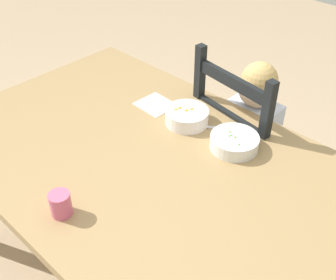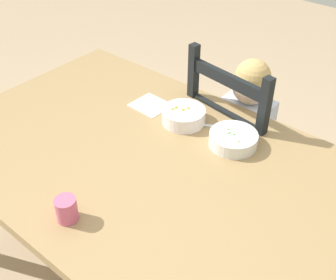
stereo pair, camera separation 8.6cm
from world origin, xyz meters
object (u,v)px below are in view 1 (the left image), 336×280
(spoon, at_px, (209,127))
(dining_table, at_px, (145,172))
(dining_chair, at_px, (244,156))
(bowl_of_carrots, at_px, (187,116))
(drinking_cup, at_px, (61,204))
(bowl_of_peas, at_px, (234,142))
(child_figure, at_px, (249,130))

(spoon, bearing_deg, dining_table, -101.66)
(dining_chair, distance_m, bowl_of_carrots, 0.45)
(spoon, xyz_separation_m, drinking_cup, (-0.04, -0.67, 0.04))
(bowl_of_peas, relative_size, drinking_cup, 2.26)
(bowl_of_carrots, bearing_deg, spoon, 21.94)
(dining_table, height_order, bowl_of_carrots, bowl_of_carrots)
(drinking_cup, bearing_deg, spoon, 86.85)
(child_figure, relative_size, drinking_cup, 11.53)
(dining_chair, relative_size, child_figure, 1.06)
(child_figure, height_order, bowl_of_peas, child_figure)
(bowl_of_carrots, xyz_separation_m, drinking_cup, (0.05, -0.64, 0.01))
(drinking_cup, bearing_deg, child_figure, 85.73)
(bowl_of_peas, xyz_separation_m, spoon, (-0.15, 0.03, -0.02))
(child_figure, xyz_separation_m, spoon, (-0.03, -0.26, 0.13))
(bowl_of_peas, bearing_deg, bowl_of_carrots, 180.00)
(spoon, bearing_deg, drinking_cup, -93.15)
(dining_chair, bearing_deg, spoon, -95.42)
(child_figure, xyz_separation_m, bowl_of_carrots, (-0.12, -0.29, 0.16))
(dining_chair, bearing_deg, dining_table, -98.78)
(bowl_of_carrots, bearing_deg, drinking_cup, -85.65)
(dining_table, relative_size, drinking_cup, 19.72)
(child_figure, bearing_deg, dining_table, -99.59)
(dining_chair, xyz_separation_m, spoon, (-0.02, -0.26, 0.29))
(dining_table, bearing_deg, spoon, 78.34)
(dining_chair, bearing_deg, bowl_of_peas, -66.82)
(dining_chair, bearing_deg, drinking_cup, -93.78)
(dining_table, bearing_deg, child_figure, 80.41)
(bowl_of_peas, bearing_deg, child_figure, 111.96)
(bowl_of_carrots, height_order, spoon, bowl_of_carrots)
(child_figure, xyz_separation_m, drinking_cup, (-0.07, -0.93, 0.17))
(dining_chair, bearing_deg, bowl_of_carrots, -110.55)
(dining_table, bearing_deg, drinking_cup, -86.28)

